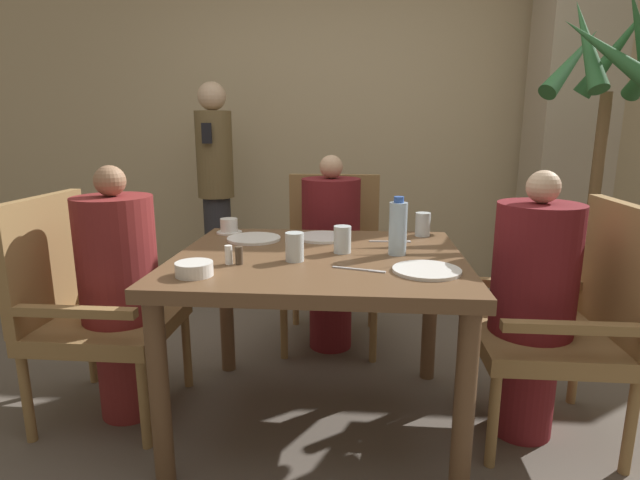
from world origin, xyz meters
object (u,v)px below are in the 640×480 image
at_px(chair_far_side, 332,254).
at_px(chair_right_side, 570,317).
at_px(diner_in_left_chair, 120,292).
at_px(diner_in_far_chair, 331,252).
at_px(glass_tall_mid, 295,247).
at_px(plate_main_left, 323,237).
at_px(potted_palm, 594,201).
at_px(chair_left_side, 87,302).
at_px(glass_tall_far, 342,239).
at_px(diner_in_right_chair, 532,304).
at_px(teacup_with_saucer, 229,227).
at_px(standing_host, 216,183).
at_px(water_bottle, 398,228).
at_px(plate_dessert_center, 427,270).
at_px(plate_main_right, 254,239).
at_px(glass_tall_near, 423,224).
at_px(bowl_small, 194,269).

xyz_separation_m(chair_far_side, chair_right_side, (0.99, -0.91, 0.00)).
bearing_deg(diner_in_left_chair, diner_in_far_chair, 42.02).
bearing_deg(chair_right_side, glass_tall_mid, -174.76).
relative_size(chair_right_side, plate_main_left, 3.97).
bearing_deg(potted_palm, chair_left_side, -160.36).
bearing_deg(chair_right_side, glass_tall_far, 177.18).
xyz_separation_m(diner_in_right_chair, teacup_with_saucer, (-1.31, 0.38, 0.22)).
xyz_separation_m(standing_host, glass_tall_mid, (0.83, -1.78, -0.04)).
bearing_deg(plate_main_left, water_bottle, -39.89).
bearing_deg(plate_dessert_center, chair_far_side, 109.72).
distance_m(standing_host, teacup_with_saucer, 1.37).
relative_size(standing_host, plate_main_right, 6.42).
bearing_deg(water_bottle, potted_palm, 36.79).
bearing_deg(plate_main_right, glass_tall_near, 10.93).
bearing_deg(diner_in_left_chair, teacup_with_saucer, 45.18).
bearing_deg(chair_far_side, glass_tall_near, -48.70).
height_order(plate_main_right, glass_tall_mid, glass_tall_mid).
xyz_separation_m(standing_host, plate_dessert_center, (1.31, -1.88, -0.09)).
bearing_deg(plate_main_left, bowl_small, -122.39).
bearing_deg(chair_left_side, diner_in_left_chair, 0.00).
xyz_separation_m(standing_host, teacup_with_saucer, (0.44, -1.30, -0.06)).
height_order(diner_in_right_chair, glass_tall_near, diner_in_right_chair).
xyz_separation_m(chair_left_side, plate_main_left, (0.98, 0.30, 0.24)).
distance_m(teacup_with_saucer, glass_tall_mid, 0.61).
xyz_separation_m(diner_in_left_chair, chair_right_side, (1.84, 0.00, -0.05)).
relative_size(glass_tall_near, glass_tall_far, 1.00).
distance_m(chair_far_side, potted_palm, 1.46).
distance_m(diner_in_right_chair, plate_main_left, 0.92).
relative_size(standing_host, glass_tall_far, 14.08).
distance_m(chair_left_side, plate_dessert_center, 1.43).
bearing_deg(diner_in_far_chair, chair_right_side, -37.37).
distance_m(chair_left_side, glass_tall_mid, 0.96).
distance_m(plate_main_right, teacup_with_saucer, 0.20).
xyz_separation_m(diner_in_right_chair, glass_tall_near, (-0.39, 0.39, 0.24)).
distance_m(chair_right_side, diner_in_right_chair, 0.16).
bearing_deg(plate_main_right, glass_tall_far, -26.20).
bearing_deg(diner_in_right_chair, chair_far_side, 132.79).
height_order(glass_tall_near, glass_tall_mid, same).
relative_size(plate_main_left, plate_dessert_center, 1.00).
xyz_separation_m(plate_main_left, glass_tall_far, (0.10, -0.26, 0.05)).
distance_m(diner_in_far_chair, glass_tall_near, 0.63).
height_order(chair_left_side, chair_right_side, same).
relative_size(plate_main_left, teacup_with_saucer, 1.99).
distance_m(diner_in_far_chair, plate_main_left, 0.49).
xyz_separation_m(diner_in_right_chair, glass_tall_far, (-0.75, 0.04, 0.24)).
xyz_separation_m(teacup_with_saucer, glass_tall_near, (0.92, 0.02, 0.02)).
bearing_deg(glass_tall_mid, glass_tall_near, 42.58).
relative_size(chair_right_side, glass_tall_mid, 8.71).
height_order(diner_in_left_chair, glass_tall_far, diner_in_left_chair).
relative_size(plate_main_right, plate_dessert_center, 1.00).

